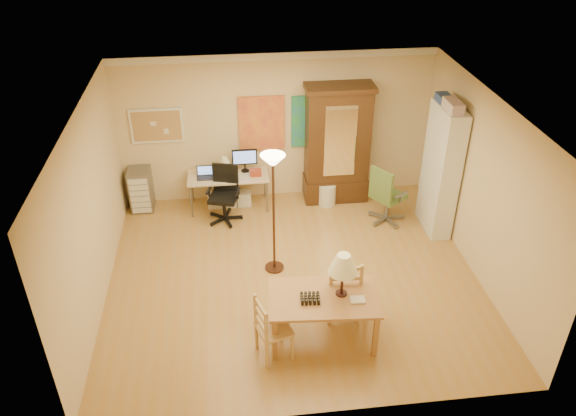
{
  "coord_description": "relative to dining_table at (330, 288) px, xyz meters",
  "views": [
    {
      "loc": [
        -0.87,
        -6.63,
        5.36
      ],
      "look_at": [
        -0.04,
        0.3,
        1.03
      ],
      "focal_mm": 35.0,
      "sensor_mm": 36.0,
      "label": 1
    }
  ],
  "objects": [
    {
      "name": "ladder_chair_left",
      "position": [
        -0.77,
        -0.23,
        -0.41
      ],
      "size": [
        0.5,
        0.51,
        0.9
      ],
      "color": "tan",
      "rests_on": "floor"
    },
    {
      "name": "armoire",
      "position": [
        0.76,
        3.55,
        0.12
      ],
      "size": [
        1.18,
        0.56,
        2.18
      ],
      "color": "#351D0E",
      "rests_on": "floor"
    },
    {
      "name": "office_chair_black",
      "position": [
        -1.28,
        3.02,
        -0.56
      ],
      "size": [
        0.61,
        0.61,
        1.0
      ],
      "color": "black",
      "rests_on": "floor"
    },
    {
      "name": "wastebin",
      "position": [
        0.57,
        3.32,
        -0.62
      ],
      "size": [
        0.32,
        0.32,
        0.4
      ],
      "primitive_type": "cylinder",
      "color": "silver",
      "rests_on": "floor"
    },
    {
      "name": "computer_desk",
      "position": [
        -1.17,
        3.46,
        -0.43
      ],
      "size": [
        1.41,
        0.62,
        1.07
      ],
      "color": "tan",
      "rests_on": "floor"
    },
    {
      "name": "office_chair_green",
      "position": [
        1.48,
        2.64,
        -0.54
      ],
      "size": [
        0.67,
        0.67,
        1.06
      ],
      "color": "slate",
      "rests_on": "floor"
    },
    {
      "name": "floor",
      "position": [
        -0.3,
        1.31,
        -0.82
      ],
      "size": [
        5.5,
        5.5,
        0.0
      ],
      "primitive_type": "plane",
      "color": "#AF7E3E",
      "rests_on": "ground"
    },
    {
      "name": "drawer_cart",
      "position": [
        -2.74,
        3.57,
        -0.44
      ],
      "size": [
        0.39,
        0.46,
        0.77
      ],
      "color": "slate",
      "rests_on": "floor"
    },
    {
      "name": "torchiere_lamp",
      "position": [
        -0.56,
        1.53,
        0.74
      ],
      "size": [
        0.35,
        0.35,
        1.95
      ],
      "color": "#41271A",
      "rests_on": "floor"
    },
    {
      "name": "bookshelf",
      "position": [
        2.25,
        2.38,
        0.26
      ],
      "size": [
        0.33,
        0.87,
        2.18
      ],
      "color": "white",
      "rests_on": "floor"
    },
    {
      "name": "art_panel_left",
      "position": [
        -0.55,
        3.78,
        0.63
      ],
      "size": [
        0.8,
        0.04,
        1.0
      ],
      "primitive_type": "cube",
      "color": "yellow",
      "rests_on": "floor"
    },
    {
      "name": "art_panel_right",
      "position": [
        0.35,
        3.78,
        0.63
      ],
      "size": [
        0.75,
        0.04,
        0.95
      ],
      "primitive_type": "cube",
      "color": "teal",
      "rests_on": "floor"
    },
    {
      "name": "corkboard",
      "position": [
        -2.35,
        3.78,
        0.68
      ],
      "size": [
        0.9,
        0.04,
        0.62
      ],
      "primitive_type": "cube",
      "color": "tan",
      "rests_on": "floor"
    },
    {
      "name": "ladder_chair_back",
      "position": [
        0.26,
        0.37,
        -0.36
      ],
      "size": [
        0.48,
        0.46,
        0.98
      ],
      "color": "tan",
      "rests_on": "floor"
    },
    {
      "name": "dining_table",
      "position": [
        0.0,
        0.0,
        0.0
      ],
      "size": [
        1.44,
        0.93,
        1.3
      ],
      "color": "olive",
      "rests_on": "floor"
    },
    {
      "name": "crown_molding",
      "position": [
        -0.3,
        3.77,
        1.82
      ],
      "size": [
        5.5,
        0.08,
        0.12
      ],
      "primitive_type": "cube",
      "color": "white",
      "rests_on": "floor"
    }
  ]
}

